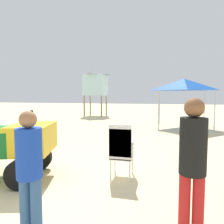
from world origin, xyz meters
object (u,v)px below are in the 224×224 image
lifeguard_tower (95,83)px  popup_canopy (184,85)px  lifeguard_near_left (29,166)px  stacked_plastic_chairs (121,147)px  traffic_cone_far (191,145)px  surfboard_pile (25,137)px  lifeguard_near_center (193,160)px

lifeguard_tower → popup_canopy: bearing=-37.7°
lifeguard_near_left → lifeguard_tower: size_ratio=0.40×
popup_canopy → lifeguard_tower: 8.84m
stacked_plastic_chairs → popup_canopy: (1.98, 7.93, 1.71)m
stacked_plastic_chairs → traffic_cone_far: stacked_plastic_chairs is taller
stacked_plastic_chairs → surfboard_pile: stacked_plastic_chairs is taller
lifeguard_near_left → traffic_cone_far: lifeguard_near_left is taller
popup_canopy → traffic_cone_far: popup_canopy is taller
lifeguard_near_center → popup_canopy: popup_canopy is taller
lifeguard_tower → traffic_cone_far: size_ratio=7.53×
lifeguard_near_center → popup_canopy: (0.75, 9.70, 1.37)m
surfboard_pile → traffic_cone_far: traffic_cone_far is taller
lifeguard_near_left → popup_canopy: popup_canopy is taller
popup_canopy → lifeguard_near_left: bearing=-105.1°
lifeguard_near_center → popup_canopy: size_ratio=0.66×
surfboard_pile → popup_canopy: (6.23, 5.49, 2.17)m
stacked_plastic_chairs → lifeguard_near_left: (-0.73, -2.17, 0.24)m
lifeguard_near_left → lifeguard_tower: bearing=105.4°
surfboard_pile → traffic_cone_far: bearing=-0.6°
lifeguard_near_center → traffic_cone_far: 4.25m
lifeguard_near_left → traffic_cone_far: (2.47, 4.55, -0.67)m
lifeguard_near_left → lifeguard_tower: lifeguard_tower is taller
surfboard_pile → lifeguard_near_left: size_ratio=1.64×
popup_canopy → traffic_cone_far: size_ratio=5.10×
popup_canopy → traffic_cone_far: (-0.25, -5.55, -2.14)m
stacked_plastic_chairs → lifeguard_near_center: bearing=-55.1°
surfboard_pile → popup_canopy: size_ratio=0.98×
surfboard_pile → lifeguard_near_center: 6.96m
stacked_plastic_chairs → popup_canopy: 8.35m
lifeguard_near_left → lifeguard_near_center: (1.97, 0.40, 0.10)m
stacked_plastic_chairs → lifeguard_near_center: lifeguard_near_center is taller
lifeguard_near_center → lifeguard_tower: lifeguard_tower is taller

